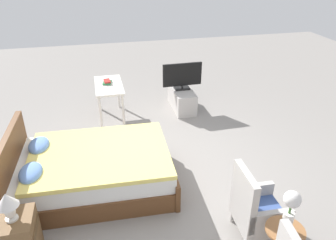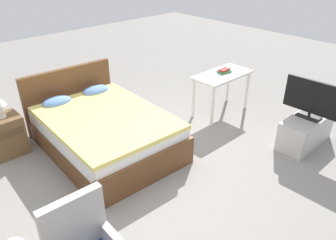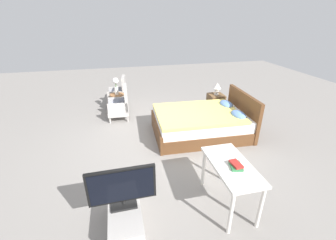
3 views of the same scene
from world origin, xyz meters
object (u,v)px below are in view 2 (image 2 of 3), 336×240
at_px(tv_stand, 305,130).
at_px(vanity_desk, 222,80).
at_px(nightstand, 6,135).
at_px(bed, 102,130).
at_px(tv_flatscreen, 313,99).
at_px(book_stack, 224,71).

height_order(tv_stand, vanity_desk, vanity_desk).
xyz_separation_m(nightstand, tv_stand, (3.33, -2.73, -0.07)).
distance_m(bed, vanity_desk, 2.21).
distance_m(nightstand, tv_stand, 4.30).
distance_m(bed, tv_flatscreen, 3.01).
distance_m(tv_flatscreen, book_stack, 1.53).
distance_m(nightstand, tv_flatscreen, 4.33).
bearing_deg(bed, tv_stand, -40.48).
height_order(bed, tv_stand, bed).
bearing_deg(bed, book_stack, -10.30).
bearing_deg(vanity_desk, nightstand, 159.14).
xyz_separation_m(nightstand, tv_flatscreen, (3.33, -2.73, 0.44)).
relative_size(bed, nightstand, 3.85).
relative_size(bed, book_stack, 9.05).
bearing_deg(vanity_desk, book_stack, 18.19).
bearing_deg(tv_stand, nightstand, 140.61).
height_order(bed, nightstand, bed).
bearing_deg(vanity_desk, bed, 168.85).
height_order(bed, book_stack, bed).
xyz_separation_m(tv_stand, book_stack, (-0.06, 1.53, 0.53)).
xyz_separation_m(tv_flatscreen, vanity_desk, (-0.12, 1.51, -0.11)).
bearing_deg(tv_flatscreen, bed, 139.55).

